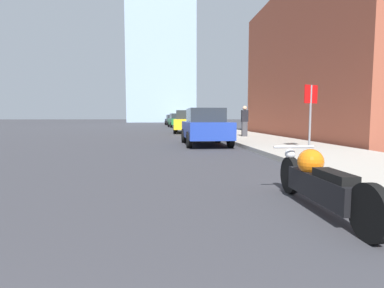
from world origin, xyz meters
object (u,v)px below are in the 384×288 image
Objects in this scene: parked_car_blue at (205,127)px; parked_car_black at (171,120)px; stop_sign at (311,105)px; pedestrian at (245,121)px; motorcycle at (319,182)px; parked_car_yellow at (186,122)px; parked_car_green at (177,120)px.

parked_car_black is at bearing 89.97° from parked_car_blue.
stop_sign is 1.26× the size of pedestrian.
parked_car_blue is at bearing 91.78° from motorcycle.
motorcycle is at bearing -84.70° from parked_car_yellow.
parked_car_blue is 1.92× the size of stop_sign.
motorcycle is at bearing -89.90° from parked_car_blue.
parked_car_black is at bearing 95.98° from parked_car_yellow.
parked_car_blue is 10.39m from parked_car_yellow.
motorcycle is 9.21m from parked_car_blue.
parked_car_yellow reaches higher than parked_car_black.
motorcycle is 0.51× the size of parked_car_yellow.
parked_car_black reaches higher than motorcycle.
motorcycle is 1.15× the size of stop_sign.
motorcycle is at bearing -101.92° from pedestrian.
parked_car_blue is 4.26m from pedestrian.
parked_car_black is 37.64m from stop_sign.
parked_car_yellow is at bearing 91.30° from motorcycle.
motorcycle is 6.77m from stop_sign.
pedestrian reaches higher than parked_car_yellow.
stop_sign reaches higher than parked_car_green.
parked_car_yellow is 13.97m from stop_sign.
stop_sign reaches higher than parked_car_blue.
motorcycle is 32.75m from parked_car_green.
parked_car_black is (-0.16, 43.46, 0.44)m from motorcycle.
parked_car_black is (-0.22, 23.86, -0.04)m from parked_car_yellow.
parked_car_green is (0.06, 13.15, -0.02)m from parked_car_yellow.
parked_car_yellow reaches higher than motorcycle.
parked_car_black is at bearing 86.35° from parked_car_green.
parked_car_yellow reaches higher than parked_car_green.
stop_sign is (3.15, -37.50, 0.78)m from parked_car_black.
pedestrian is (-0.34, 6.54, -0.58)m from stop_sign.
parked_car_yellow is at bearing -95.37° from parked_car_green.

